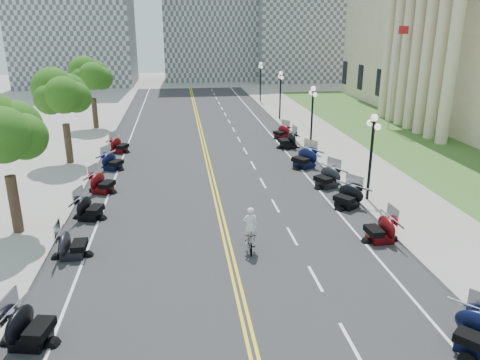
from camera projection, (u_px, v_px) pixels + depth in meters
name	position (u px, v px, depth m)	size (l,w,h in m)	color
ground	(226.00, 240.00, 22.27)	(160.00, 160.00, 0.00)	gray
road	(211.00, 175.00, 31.67)	(16.00, 90.00, 0.01)	#333335
centerline_yellow_a	(209.00, 175.00, 31.65)	(0.12, 90.00, 0.00)	yellow
centerline_yellow_b	(213.00, 175.00, 31.68)	(0.12, 90.00, 0.00)	yellow
edge_line_north	(303.00, 172.00, 32.46)	(0.12, 90.00, 0.00)	white
edge_line_south	(114.00, 179.00, 30.87)	(0.12, 90.00, 0.00)	white
lane_dash_4	(350.00, 342.00, 15.15)	(0.12, 2.00, 0.00)	white
lane_dash_5	(315.00, 278.00, 18.91)	(0.12, 2.00, 0.00)	white
lane_dash_6	(292.00, 236.00, 22.67)	(0.12, 2.00, 0.00)	white
lane_dash_7	(275.00, 206.00, 26.42)	(0.12, 2.00, 0.00)	white
lane_dash_8	(263.00, 183.00, 30.18)	(0.12, 2.00, 0.00)	white
lane_dash_9	(253.00, 165.00, 33.94)	(0.12, 2.00, 0.00)	white
lane_dash_10	(245.00, 151.00, 37.70)	(0.12, 2.00, 0.00)	white
lane_dash_11	(239.00, 139.00, 41.45)	(0.12, 2.00, 0.00)	white
lane_dash_12	(234.00, 130.00, 45.21)	(0.12, 2.00, 0.00)	white
lane_dash_13	(229.00, 121.00, 48.97)	(0.12, 2.00, 0.00)	white
lane_dash_14	(225.00, 114.00, 52.73)	(0.12, 2.00, 0.00)	white
lane_dash_15	(222.00, 108.00, 56.49)	(0.12, 2.00, 0.00)	white
lane_dash_16	(219.00, 103.00, 60.24)	(0.12, 2.00, 0.00)	white
lane_dash_17	(216.00, 98.00, 64.00)	(0.12, 2.00, 0.00)	white
lane_dash_18	(214.00, 94.00, 67.76)	(0.12, 2.00, 0.00)	white
lane_dash_19	(212.00, 90.00, 71.52)	(0.12, 2.00, 0.00)	white
sidewalk_north	(360.00, 168.00, 32.95)	(5.00, 90.00, 0.15)	#9E9991
sidewalk_south	(50.00, 181.00, 30.34)	(5.00, 90.00, 0.15)	#9E9991
lawn	(402.00, 139.00, 41.34)	(9.00, 60.00, 0.10)	#356023
distant_block_a	(72.00, 2.00, 74.13)	(18.00, 14.00, 26.00)	gray
distant_block_c	(311.00, 16.00, 82.56)	(20.00, 14.00, 22.00)	gray
street_lamp_2	(371.00, 158.00, 26.27)	(0.50, 1.20, 4.90)	black
street_lamp_3	(312.00, 117.00, 37.54)	(0.50, 1.20, 4.90)	black
street_lamp_4	(280.00, 96.00, 48.81)	(0.50, 1.20, 4.90)	black
street_lamp_5	(260.00, 82.00, 60.09)	(0.50, 1.20, 4.90)	black
flagpole	(393.00, 77.00, 43.58)	(1.10, 0.20, 10.00)	silver
tree_2	(4.00, 140.00, 21.39)	(4.80, 4.80, 9.20)	#235619
tree_3	(63.00, 99.00, 32.66)	(4.80, 4.80, 9.20)	#235619
tree_4	(92.00, 80.00, 43.94)	(4.80, 4.80, 9.20)	#235619
motorcycle_n_3	(478.00, 331.00, 14.57)	(2.01, 2.01, 1.41)	black
motorcycle_n_5	(381.00, 228.00, 21.94)	(1.97, 1.97, 1.38)	#590A0C
motorcycle_n_6	(348.00, 195.00, 26.02)	(2.03, 2.03, 1.42)	black
motorcycle_n_7	(327.00, 176.00, 29.23)	(2.07, 2.07, 1.45)	black
motorcycle_n_8	(304.00, 157.00, 33.16)	(2.24, 2.24, 1.57)	black
motorcycle_n_9	(288.00, 139.00, 38.37)	(2.13, 2.13, 1.49)	black
motorcycle_n_10	(281.00, 131.00, 41.67)	(1.84, 1.84, 1.29)	#590A0C
motorcycle_s_4	(29.00, 325.00, 14.85)	(2.05, 2.05, 1.44)	black
motorcycle_s_5	(72.00, 243.00, 20.46)	(1.92, 1.92, 1.34)	black
motorcycle_s_6	(89.00, 207.00, 24.48)	(1.95, 1.95, 1.37)	black
motorcycle_s_7	(102.00, 182.00, 28.29)	(1.98, 1.98, 1.39)	#590A0C
motorcycle_s_8	(112.00, 160.00, 32.75)	(1.91, 1.91, 1.34)	black
motorcycle_s_9	(119.00, 144.00, 37.09)	(1.91, 1.91, 1.34)	#590A0C
bicycle	(250.00, 241.00, 21.04)	(0.47, 1.66, 1.00)	#A51414
cyclist_rider	(250.00, 213.00, 20.59)	(0.65, 0.43, 1.78)	silver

